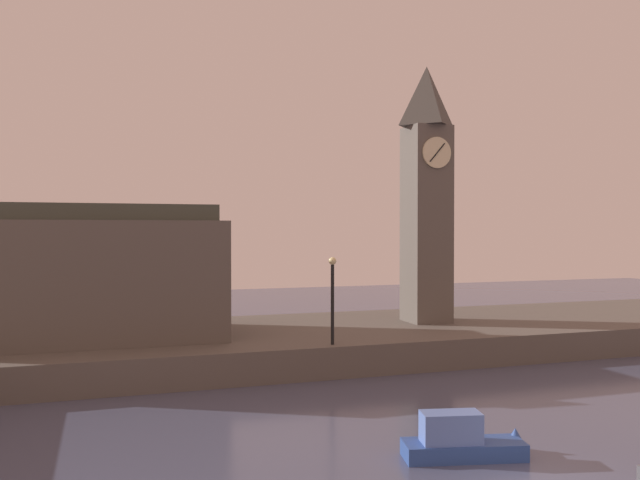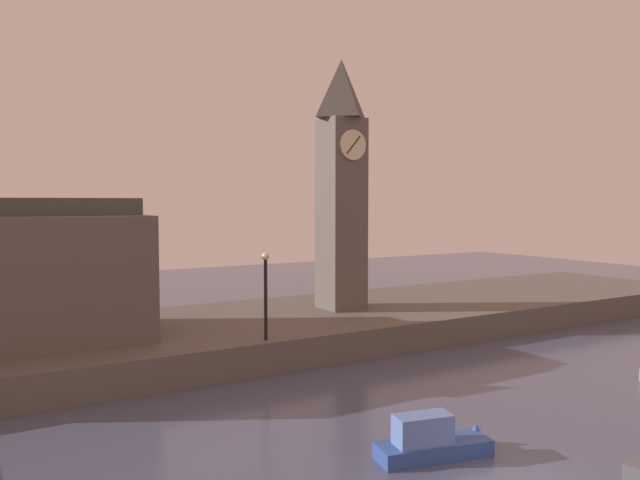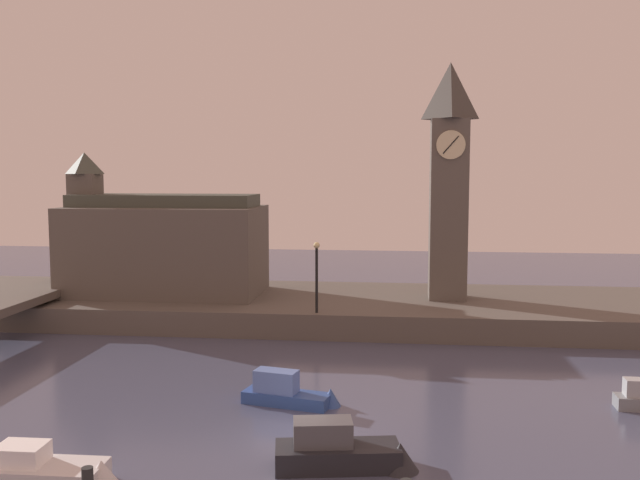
# 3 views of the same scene
# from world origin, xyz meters

# --- Properties ---
(far_embankment) EXTENTS (70.00, 12.00, 1.50)m
(far_embankment) POSITION_xyz_m (0.00, 20.00, 0.75)
(far_embankment) COLOR #5B544C
(far_embankment) RESTS_ON ground
(clock_tower) EXTENTS (2.55, 2.58, 14.84)m
(clock_tower) POSITION_xyz_m (6.85, 20.15, 9.20)
(clock_tower) COLOR #5B544C
(clock_tower) RESTS_ON far_embankment
(streetlamp) EXTENTS (0.36, 0.36, 4.08)m
(streetlamp) POSITION_xyz_m (-0.90, 14.68, 4.03)
(streetlamp) COLOR black
(streetlamp) RESTS_ON far_embankment
(boat_tour_blue) EXTENTS (4.35, 1.95, 1.60)m
(boat_tour_blue) POSITION_xyz_m (-0.50, 3.24, 0.47)
(boat_tour_blue) COLOR #2D4C93
(boat_tour_blue) RESTS_ON ground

